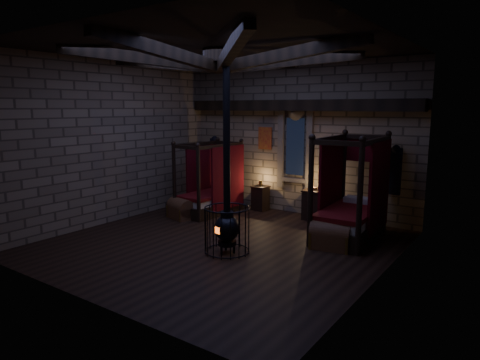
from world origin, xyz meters
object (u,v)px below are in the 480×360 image
Objects in this scene: trunk_right at (331,236)px; stove at (227,225)px; bed_left at (211,196)px; trunk_left at (181,209)px; bed_right at (351,213)px.

trunk_right is 2.25m from stove.
trunk_left is at bearing -101.43° from bed_left.
bed_left is 2.18× the size of trunk_right.
trunk_right is (4.37, -0.04, 0.02)m from trunk_left.
trunk_left is at bearing 169.82° from trunk_right.
stove is at bearing -11.72° from trunk_left.
bed_left is 2.29× the size of trunk_left.
trunk_left is at bearing 163.98° from stove.
stove is (2.70, -1.52, 0.35)m from trunk_left.
trunk_left is 0.22× the size of stove.
bed_right reaches higher than trunk_left.
bed_left is 0.86× the size of bed_right.
stove is (-1.67, -1.48, 0.33)m from trunk_right.
trunk_left is 4.37m from trunk_right.
bed_right is 0.58× the size of stove.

